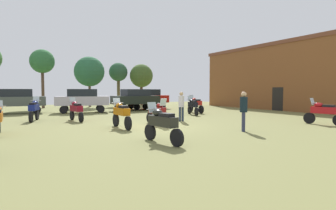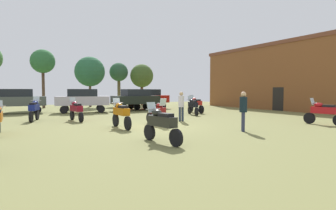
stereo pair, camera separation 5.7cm
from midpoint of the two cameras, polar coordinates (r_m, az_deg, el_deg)
ground_plane at (r=14.21m, az=-2.96°, el=-4.53°), size 44.00×52.00×0.02m
brick_building at (r=29.92m, az=24.99°, el=5.42°), size 6.12×19.34×6.52m
motorcycle_1 at (r=18.38m, az=-26.42°, el=-0.79°), size 0.80×2.20×1.50m
motorcycle_2 at (r=22.77m, az=5.97°, el=0.21°), size 0.62×2.31×1.50m
motorcycle_3 at (r=13.55m, az=-9.80°, el=-1.77°), size 0.62×2.27×1.50m
motorcycle_5 at (r=9.57m, az=-1.25°, el=-3.90°), size 0.66×2.17×1.44m
motorcycle_6 at (r=14.71m, az=-2.21°, el=-1.44°), size 0.62×2.12×1.46m
motorcycle_8 at (r=16.92m, az=30.17°, el=-1.26°), size 0.69×2.12×1.46m
motorcycle_10 at (r=17.45m, az=-18.82°, el=-0.91°), size 0.66×2.23×1.44m
motorcycle_12 at (r=20.92m, az=5.36°, el=-0.11°), size 0.81×2.19×1.45m
car_1 at (r=25.00m, az=-29.44°, el=1.07°), size 4.30×1.81×2.00m
car_2 at (r=23.94m, az=-17.58°, el=1.25°), size 4.58×2.64×2.00m
car_3 at (r=25.20m, az=-6.76°, el=1.45°), size 4.41×2.08×2.00m
car_4 at (r=27.57m, az=-4.40°, el=1.60°), size 4.36×1.94×2.00m
person_1 at (r=16.32m, az=2.93°, el=0.20°), size 0.43×0.43×1.80m
person_2 at (r=12.74m, az=15.80°, el=-0.64°), size 0.48×0.48×1.82m
tree_2 at (r=34.06m, az=-10.35°, el=6.73°), size 2.28×2.28×5.31m
tree_3 at (r=31.57m, az=-24.98°, el=8.28°), size 2.49×2.49×6.21m
tree_5 at (r=34.37m, az=-5.54°, el=6.13°), size 2.92×2.92×5.21m
tree_7 at (r=32.12m, az=-16.20°, el=6.80°), size 3.39×3.39×5.73m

